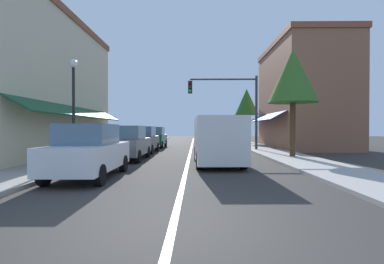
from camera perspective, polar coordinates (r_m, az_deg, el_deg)
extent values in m
plane|color=#33302D|center=(22.32, -0.20, -3.50)|extent=(80.00, 80.00, 0.00)
cube|color=gray|center=(23.07, -14.01, -3.23)|extent=(2.60, 56.00, 0.12)
cube|color=#A39E99|center=(22.89, 13.72, -3.26)|extent=(2.60, 56.00, 0.12)
cube|color=silver|center=(22.32, -0.20, -3.49)|extent=(0.14, 52.00, 0.01)
cube|color=beige|center=(18.88, -29.04, 7.72)|extent=(4.24, 14.00, 7.94)
cube|color=brown|center=(19.83, -29.11, 19.76)|extent=(4.44, 14.20, 0.40)
cube|color=slate|center=(17.80, -23.23, -0.10)|extent=(0.08, 10.64, 1.80)
cube|color=#194C2D|center=(17.59, -21.43, 3.81)|extent=(1.27, 11.76, 0.73)
cube|color=slate|center=(15.58, -28.10, 15.82)|extent=(0.08, 1.10, 1.30)
cube|color=slate|center=(21.05, -19.80, 11.84)|extent=(0.08, 1.10, 1.30)
cube|color=#8E5B42|center=(26.00, 21.18, 6.29)|extent=(5.19, 10.00, 8.38)
cube|color=brown|center=(26.80, 21.22, 15.66)|extent=(5.39, 10.20, 0.40)
cube|color=slate|center=(25.11, 15.73, 0.13)|extent=(0.08, 7.60, 1.80)
cube|color=navy|center=(24.98, 14.38, 2.89)|extent=(1.27, 8.40, 0.73)
cube|color=slate|center=(23.41, 17.18, 11.49)|extent=(0.08, 1.10, 1.30)
cube|color=slate|center=(27.59, 14.56, 9.84)|extent=(0.08, 1.10, 1.30)
cube|color=silver|center=(10.01, -19.79, -4.58)|extent=(1.76, 4.12, 0.80)
cube|color=slate|center=(9.88, -20.01, -0.41)|extent=(1.54, 2.01, 0.66)
cylinder|color=black|center=(11.59, -21.18, -5.87)|extent=(0.21, 0.62, 0.62)
cylinder|color=black|center=(11.12, -13.52, -6.12)|extent=(0.21, 0.62, 0.62)
cylinder|color=black|center=(9.15, -27.43, -7.64)|extent=(0.21, 0.62, 0.62)
cylinder|color=black|center=(8.53, -17.88, -8.19)|extent=(0.21, 0.62, 0.62)
cube|color=#4C5156|center=(15.11, -12.65, -2.80)|extent=(1.73, 4.11, 0.80)
cube|color=slate|center=(14.99, -12.74, -0.04)|extent=(1.53, 2.00, 0.66)
cylinder|color=black|center=(16.64, -14.23, -3.87)|extent=(0.20, 0.62, 0.62)
cylinder|color=black|center=(16.31, -8.83, -3.95)|extent=(0.20, 0.62, 0.62)
cylinder|color=black|center=(14.05, -17.07, -4.71)|extent=(0.20, 0.62, 0.62)
cylinder|color=black|center=(13.65, -10.71, -4.85)|extent=(0.20, 0.62, 0.62)
cube|color=black|center=(19.53, -9.81, -2.02)|extent=(1.73, 4.10, 0.80)
cube|color=slate|center=(19.41, -9.87, 0.12)|extent=(1.52, 2.00, 0.66)
cylinder|color=black|center=(21.03, -11.25, -2.92)|extent=(0.20, 0.62, 0.62)
cylinder|color=black|center=(20.76, -6.97, -2.96)|extent=(0.20, 0.62, 0.62)
cylinder|color=black|center=(18.40, -13.02, -3.44)|extent=(0.20, 0.62, 0.62)
cylinder|color=black|center=(18.09, -8.14, -3.50)|extent=(0.20, 0.62, 0.62)
cube|color=#0F4C33|center=(24.81, -7.47, -1.45)|extent=(1.75, 4.11, 0.80)
cube|color=slate|center=(24.69, -7.50, 0.24)|extent=(1.53, 2.01, 0.66)
cylinder|color=black|center=(26.28, -8.73, -2.20)|extent=(0.20, 0.62, 0.62)
cylinder|color=black|center=(26.06, -5.30, -2.22)|extent=(0.20, 0.62, 0.62)
cylinder|color=black|center=(23.63, -9.86, -2.53)|extent=(0.20, 0.62, 0.62)
cylinder|color=black|center=(23.38, -6.04, -2.55)|extent=(0.20, 0.62, 0.62)
cube|color=silver|center=(12.94, 5.07, -1.34)|extent=(2.10, 5.05, 1.90)
cube|color=slate|center=(15.32, 4.16, 0.57)|extent=(1.73, 0.32, 0.84)
cube|color=black|center=(15.54, 4.10, -3.54)|extent=(1.87, 0.25, 0.24)
cylinder|color=black|center=(14.47, 0.95, -4.33)|extent=(0.26, 0.73, 0.72)
cylinder|color=black|center=(14.63, 7.89, -4.28)|extent=(0.26, 0.73, 0.72)
cylinder|color=black|center=(11.39, 1.43, -5.68)|extent=(0.26, 0.73, 0.72)
cylinder|color=black|center=(11.59, 10.22, -5.58)|extent=(0.26, 0.73, 0.72)
cylinder|color=#333333|center=(21.41, 12.71, 3.65)|extent=(0.18, 0.18, 5.48)
cylinder|color=#333333|center=(21.32, 6.26, 10.41)|extent=(4.83, 0.12, 0.12)
cube|color=black|center=(20.96, -0.37, 8.92)|extent=(0.30, 0.24, 0.90)
sphere|color=#420F0F|center=(20.87, -0.37, 9.73)|extent=(0.20, 0.20, 0.20)
sphere|color=#3D2D0C|center=(20.83, -0.37, 8.97)|extent=(0.20, 0.20, 0.20)
sphere|color=green|center=(20.79, -0.37, 8.21)|extent=(0.20, 0.20, 0.20)
cylinder|color=black|center=(13.21, -22.54, 2.75)|extent=(0.12, 0.12, 4.22)
sphere|color=white|center=(13.49, -22.58, 12.52)|extent=(0.36, 0.36, 0.36)
cylinder|color=#4C331E|center=(16.54, 19.43, 0.98)|extent=(0.30, 0.30, 3.44)
cone|color=#386626|center=(16.79, 19.46, 10.52)|extent=(2.65, 2.65, 2.92)
cylinder|color=#4C331E|center=(31.94, 10.83, 0.92)|extent=(0.30, 0.30, 3.54)
cone|color=#285B21|center=(32.07, 10.84, 5.93)|extent=(2.58, 2.58, 2.84)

